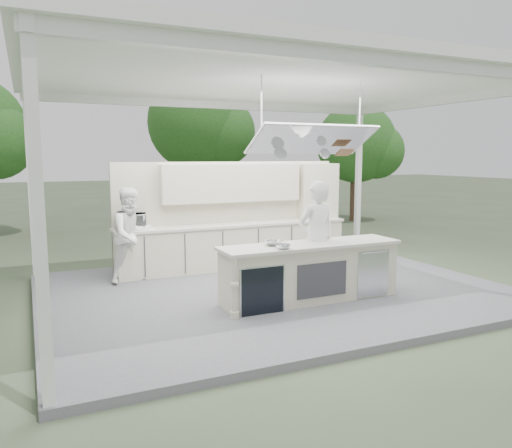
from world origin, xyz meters
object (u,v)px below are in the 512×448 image
demo_island (310,272)px  head_chef (316,239)px  sous_chef (132,235)px  back_counter (235,245)px

demo_island → head_chef: bearing=40.5°
head_chef → sous_chef: (-2.65, 2.25, -0.09)m
sous_chef → demo_island: bearing=-63.7°
back_counter → head_chef: bearing=-80.7°
demo_island → head_chef: 0.60m
demo_island → sous_chef: 3.47m
demo_island → sous_chef: size_ratio=1.73×
head_chef → sous_chef: size_ratio=1.10×
back_counter → head_chef: (0.43, -2.60, 0.50)m
head_chef → sous_chef: 3.48m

